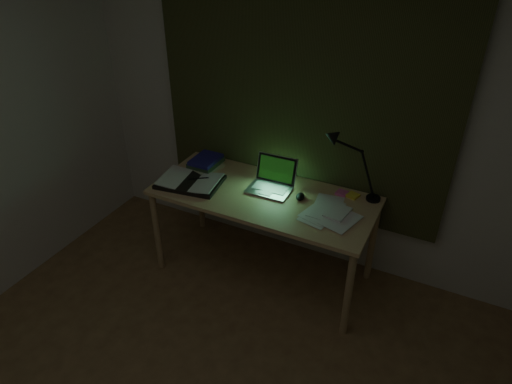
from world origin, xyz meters
TOP-DOWN VIEW (x-y plane):
  - wall_back at (0.00, 2.00)m, footprint 3.50×0.00m
  - curtain at (0.00, 1.96)m, footprint 2.20×0.06m
  - desk at (-0.09, 1.57)m, footprint 1.61×0.70m
  - laptop at (-0.07, 1.63)m, footprint 0.32×0.36m
  - open_textbook at (-0.64, 1.46)m, footprint 0.50×0.39m
  - book_stack at (-0.66, 1.72)m, footprint 0.24×0.27m
  - loose_papers at (0.42, 1.59)m, footprint 0.41×0.42m
  - mouse at (0.17, 1.63)m, footprint 0.08×0.11m
  - sticky_yellow at (0.50, 1.83)m, footprint 0.10×0.10m
  - sticky_pink at (0.41, 1.83)m, footprint 0.09×0.09m
  - desk_lamp at (0.63, 1.85)m, footprint 0.41×0.35m

SIDE VIEW (x-z plane):
  - desk at x=-0.09m, z-range 0.00..0.73m
  - sticky_pink at x=0.41m, z-range 0.73..0.75m
  - sticky_yellow at x=0.50m, z-range 0.73..0.75m
  - loose_papers at x=0.42m, z-range 0.73..0.75m
  - mouse at x=0.17m, z-range 0.73..0.77m
  - open_textbook at x=-0.64m, z-range 0.73..0.77m
  - book_stack at x=-0.66m, z-range 0.73..0.83m
  - laptop at x=-0.07m, z-range 0.73..0.96m
  - desk_lamp at x=0.63m, z-range 0.73..1.28m
  - wall_back at x=0.00m, z-range 0.00..2.50m
  - curtain at x=0.00m, z-range 0.45..2.45m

